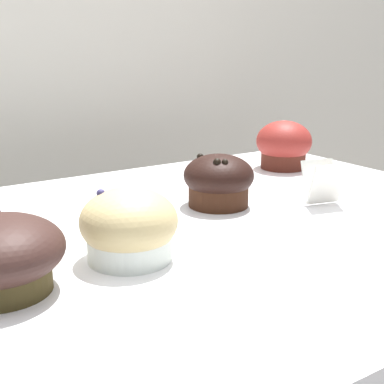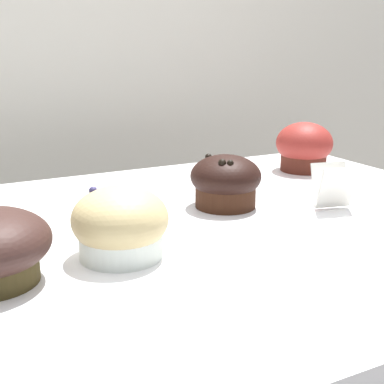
{
  "view_description": "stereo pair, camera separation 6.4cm",
  "coord_description": "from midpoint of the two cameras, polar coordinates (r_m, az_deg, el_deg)",
  "views": [
    {
      "loc": [
        -0.28,
        -0.52,
        1.13
      ],
      "look_at": [
        0.06,
        -0.0,
        0.96
      ],
      "focal_mm": 50.0,
      "sensor_mm": 36.0,
      "label": 1
    },
    {
      "loc": [
        -0.22,
        -0.55,
        1.13
      ],
      "look_at": [
        0.06,
        -0.0,
        0.96
      ],
      "focal_mm": 50.0,
      "sensor_mm": 36.0,
      "label": 2
    }
  ],
  "objects": [
    {
      "name": "wall_back",
      "position": [
        1.19,
        -20.22,
        3.26
      ],
      "size": [
        3.2,
        0.1,
        1.8
      ],
      "primitive_type": "cube",
      "color": "beige",
      "rests_on": "ground"
    },
    {
      "name": "muffin_front_center",
      "position": [
        0.96,
        7.9,
        4.95
      ],
      "size": [
        0.1,
        0.1,
        0.09
      ],
      "color": "#4A1D14",
      "rests_on": "display_counter"
    },
    {
      "name": "price_card",
      "position": [
        0.75,
        11.47,
        0.97
      ],
      "size": [
        0.06,
        0.05,
        0.06
      ],
      "color": "white",
      "rests_on": "display_counter"
    },
    {
      "name": "muffin_front_left",
      "position": [
        0.73,
        0.36,
        1.19
      ],
      "size": [
        0.1,
        0.1,
        0.07
      ],
      "color": "#341B10",
      "rests_on": "display_counter"
    },
    {
      "name": "muffin_back_right",
      "position": [
        0.55,
        -10.04,
        -3.76
      ],
      "size": [
        0.1,
        0.1,
        0.08
      ],
      "color": "silver",
      "rests_on": "display_counter"
    }
  ]
}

